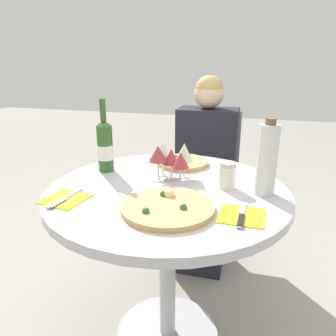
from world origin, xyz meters
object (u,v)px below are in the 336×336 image
at_px(dining_table, 167,219).
at_px(chair_behind_diner, 207,184).
at_px(wine_bottle, 105,146).
at_px(pizza_large, 168,206).
at_px(tall_carafe, 267,160).
at_px(seated_diner, 204,183).

height_order(dining_table, chair_behind_diner, chair_behind_diner).
height_order(chair_behind_diner, wine_bottle, wine_bottle).
height_order(pizza_large, tall_carafe, tall_carafe).
bearing_deg(seated_diner, wine_bottle, 57.46).
bearing_deg(dining_table, wine_bottle, 158.25).
bearing_deg(wine_bottle, chair_behind_diner, 62.98).
bearing_deg(tall_carafe, seated_diner, 116.60).
height_order(seated_diner, tall_carafe, seated_diner).
distance_m(seated_diner, tall_carafe, 0.85).
distance_m(chair_behind_diner, tall_carafe, 0.99).
height_order(seated_diner, wine_bottle, seated_diner).
bearing_deg(pizza_large, chair_behind_diner, 90.73).
bearing_deg(wine_bottle, tall_carafe, -7.32).
xyz_separation_m(chair_behind_diner, wine_bottle, (-0.37, -0.73, 0.43)).
xyz_separation_m(chair_behind_diner, tall_carafe, (0.34, -0.82, 0.45)).
relative_size(dining_table, wine_bottle, 2.95).
bearing_deg(chair_behind_diner, seated_diner, 90.00).
distance_m(pizza_large, wine_bottle, 0.51).
height_order(chair_behind_diner, pizza_large, chair_behind_diner).
xyz_separation_m(pizza_large, tall_carafe, (0.32, 0.23, 0.13)).
relative_size(dining_table, pizza_large, 2.98).
bearing_deg(dining_table, tall_carafe, 6.29).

